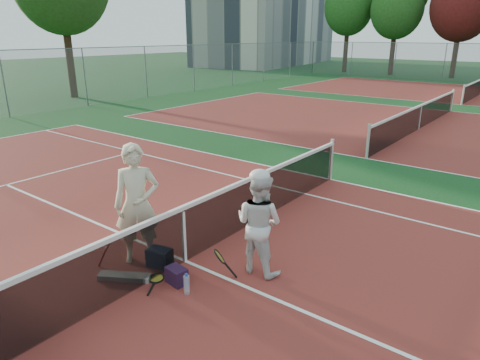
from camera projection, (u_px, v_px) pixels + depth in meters
The scene contains 20 objects.
ground at pixel (185, 261), 7.30m from camera, with size 130.00×130.00×0.00m, color #103B17.
court_main at pixel (185, 261), 7.30m from camera, with size 23.77×10.97×0.01m, color maroon.
court_far_a at pixel (418, 129), 17.43m from camera, with size 23.77×10.97×0.01m, color maroon.
court_far_b at pixel (480, 94), 27.57m from camera, with size 23.77×10.97×0.01m, color maroon.
net_main at pixel (184, 234), 7.14m from camera, with size 0.10×10.98×1.02m, color black, non-canonical shape.
net_far_a at pixel (420, 117), 17.27m from camera, with size 0.10×10.98×1.02m, color black, non-canonical shape.
fence_left at pixel (48, 81), 21.11m from camera, with size 54.50×0.06×3.00m, color slate, non-canonical shape.
apartment_block at pixel (269, 2), 54.04m from camera, with size 10.00×22.00×15.00m, color beige.
player_a at pixel (137, 204), 7.04m from camera, with size 0.74×0.49×2.04m, color beige.
player_b at pixel (259, 224), 6.77m from camera, with size 0.81×0.63×1.67m, color silver.
racket_red at pixel (110, 251), 7.08m from camera, with size 0.29×0.27×0.55m, color maroon, non-canonical shape.
racket_black_held at pixel (220, 265), 6.69m from camera, with size 0.36×0.27×0.51m, color black, non-canonical shape.
racket_spare at pixel (157, 278), 6.76m from camera, with size 0.60×0.27×0.03m, color black, non-canonical shape.
sports_bag_navy at pixel (160, 257), 7.11m from camera, with size 0.39×0.27×0.31m, color black.
sports_bag_purple at pixel (177, 276), 6.62m from camera, with size 0.33×0.22×0.27m, color black.
net_cover_canvas at pixel (124, 277), 6.75m from camera, with size 0.83×0.19×0.09m, color slate.
water_bottle at pixel (187, 285), 6.34m from camera, with size 0.09×0.09×0.30m, color #C9EAFF.
tree_back_0 at pixel (349, 7), 41.87m from camera, with size 4.74×4.74×8.94m.
tree_back_1 at pixel (397, 9), 39.06m from camera, with size 4.73×4.73×8.63m.
tree_back_maroon at pixel (463, 6), 36.12m from camera, with size 5.19×5.19×8.98m.
Camera 1 is at (4.68, -4.55, 3.67)m, focal length 32.00 mm.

